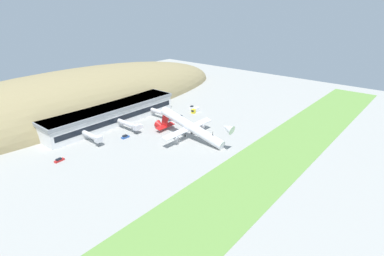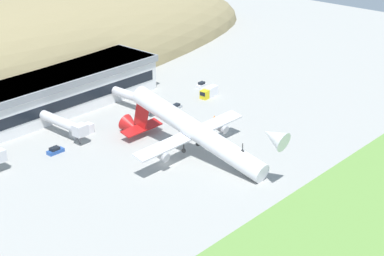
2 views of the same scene
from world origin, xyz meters
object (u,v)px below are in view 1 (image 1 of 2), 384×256
at_px(service_car_1, 59,160).
at_px(box_truck, 137,128).
at_px(fuel_truck, 195,110).
at_px(service_car_2, 192,107).
at_px(service_car_3, 180,117).
at_px(jetway_0, 93,136).
at_px(jetway_2, 162,113).
at_px(service_car_0, 125,137).
at_px(jetway_1, 129,125).
at_px(terminal_building, 112,113).
at_px(traffic_cone_0, 198,121).
at_px(cargo_airplane, 190,127).

xyz_separation_m(service_car_1, box_truck, (47.28, 1.39, 0.80)).
bearing_deg(fuel_truck, service_car_2, 56.34).
bearing_deg(service_car_3, jetway_0, 171.29).
xyz_separation_m(jetway_2, service_car_1, (-69.24, -3.37, -3.38)).
xyz_separation_m(service_car_0, box_truck, (11.47, 3.68, 0.73)).
relative_size(jetway_0, service_car_3, 3.27).
bearing_deg(jetway_1, terminal_building, 85.23).
bearing_deg(box_truck, jetway_2, 5.15).
bearing_deg(jetway_2, service_car_2, -1.27).
relative_size(jetway_1, service_car_3, 3.83).
bearing_deg(service_car_3, terminal_building, 142.14).
distance_m(service_car_2, service_car_3, 20.57).
bearing_deg(service_car_2, traffic_cone_0, -130.64).
xyz_separation_m(terminal_building, cargo_airplane, (12.65, -50.60, 0.39)).
relative_size(jetway_0, service_car_2, 3.87).
distance_m(service_car_2, fuel_truck, 9.10).
bearing_deg(jetway_2, jetway_1, -179.66).
relative_size(terminal_building, box_truck, 12.17).
relative_size(terminal_building, jetway_2, 5.02).
distance_m(terminal_building, box_truck, 20.64).
height_order(jetway_2, traffic_cone_0, jetway_2).
distance_m(terminal_building, fuel_truck, 54.10).
distance_m(service_car_0, service_car_2, 61.54).
relative_size(fuel_truck, traffic_cone_0, 11.77).
bearing_deg(fuel_truck, cargo_airplane, -144.62).
height_order(jetway_0, cargo_airplane, cargo_airplane).
bearing_deg(jetway_2, fuel_truck, -19.64).
bearing_deg(service_car_1, cargo_airplane, -26.94).
height_order(jetway_2, service_car_1, jetway_2).
bearing_deg(service_car_1, jetway_2, 2.79).
bearing_deg(service_car_3, traffic_cone_0, -78.09).
bearing_deg(traffic_cone_0, service_car_0, 162.07).
height_order(cargo_airplane, traffic_cone_0, cargo_airplane).
relative_size(jetway_2, cargo_airplane, 0.32).
distance_m(jetway_2, service_car_3, 11.89).
bearing_deg(traffic_cone_0, cargo_airplane, -151.16).
distance_m(service_car_1, fuel_truck, 92.25).
bearing_deg(traffic_cone_0, box_truck, 151.33).
height_order(service_car_1, service_car_3, service_car_1).
distance_m(jetway_0, box_truck, 26.73).
bearing_deg(service_car_3, service_car_0, 177.43).
bearing_deg(traffic_cone_0, service_car_3, 101.91).
height_order(jetway_1, service_car_2, jetway_1).
bearing_deg(service_car_0, jetway_0, 155.43).
relative_size(jetway_0, jetway_2, 0.87).
bearing_deg(box_truck, service_car_3, -10.34).
relative_size(cargo_airplane, service_car_0, 12.07).
distance_m(service_car_1, box_truck, 47.31).
bearing_deg(fuel_truck, terminal_building, 151.02).
distance_m(jetway_2, traffic_cone_0, 23.30).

